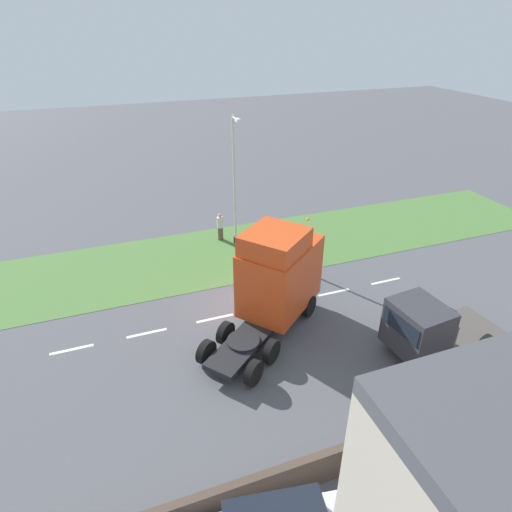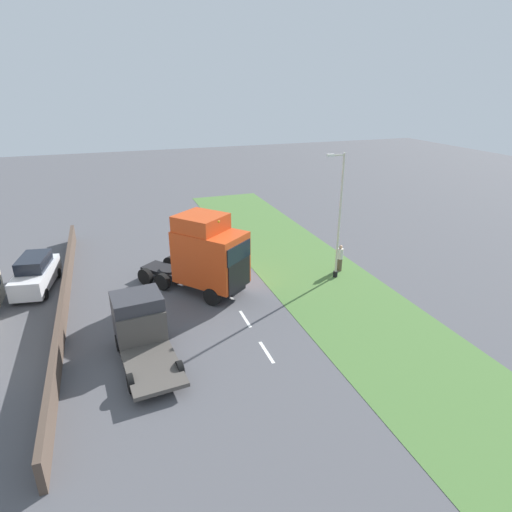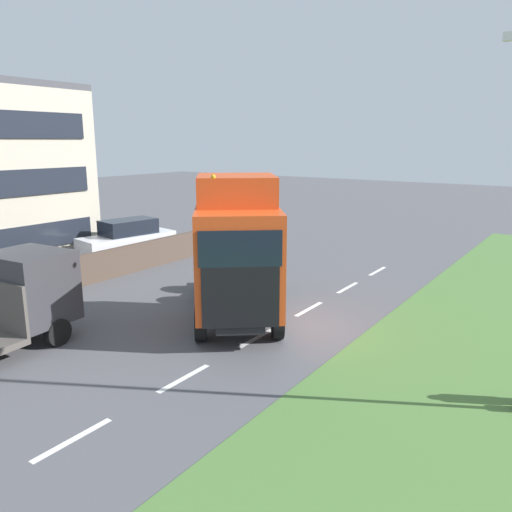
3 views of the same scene
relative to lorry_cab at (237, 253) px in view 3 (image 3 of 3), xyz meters
The scene contains 7 objects.
ground_plane 2.66m from the lorry_cab, 160.19° to the right, with size 120.00×120.00×0.00m, color #515156.
grass_verge 7.50m from the lorry_cab, behind, with size 7.00×44.00×0.01m.
lane_markings 2.85m from the lorry_cab, 135.18° to the right, with size 0.16×17.80×0.00m.
boundary_wall 8.10m from the lorry_cab, ahead, with size 0.25×24.00×1.26m.
lorry_cab is the anchor object (origin of this frame).
flatbed_truck 6.49m from the lorry_cab, 48.36° to the left, with size 2.69×5.54×2.66m.
parked_car 10.47m from the lorry_cab, 22.02° to the right, with size 2.45×4.83×2.08m.
Camera 3 is at (-8.01, 12.44, 5.77)m, focal length 35.00 mm.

